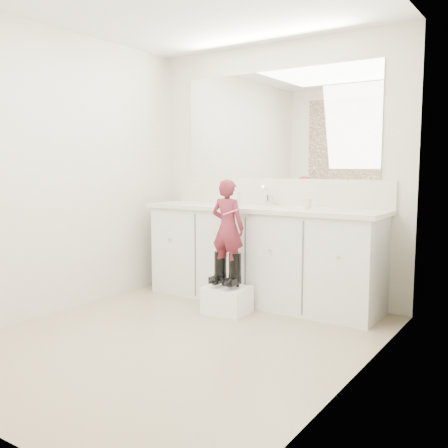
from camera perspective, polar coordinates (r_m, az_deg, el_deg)
The scene contains 16 objects.
floor at distance 3.76m, azimuth -5.37°, elevation -12.93°, with size 3.00×3.00×0.00m, color #8F775E.
wall_back at distance 4.79m, azimuth 5.95°, elevation 5.92°, with size 2.60×2.60×0.00m, color beige.
wall_left at distance 4.48m, azimuth -18.59°, elevation 5.57°, with size 3.00×3.00×0.00m, color beige.
wall_right at distance 2.89m, azimuth 14.81°, elevation 5.32°, with size 3.00×3.00×0.00m, color beige.
vanity_cabinet at distance 4.63m, azimuth 4.23°, elevation -3.73°, with size 2.20×0.55×0.85m, color silver.
countertop at distance 4.56m, azimuth 4.18°, elevation 1.75°, with size 2.28×0.58×0.04m, color beige.
backsplash at distance 4.79m, azimuth 5.83°, elevation 3.71°, with size 2.28×0.03×0.25m, color beige.
mirror at distance 4.80m, azimuth 5.94°, elevation 11.18°, with size 2.00×0.02×1.00m, color white.
faucet at distance 4.70m, azimuth 5.19°, elevation 2.74°, with size 0.08×0.08×0.10m, color silver.
cup at distance 4.37m, azimuth 9.47°, elevation 2.31°, with size 0.09×0.09×0.09m, color beige.
soap_bottle at distance 4.66m, azimuth 1.21°, elevation 3.24°, with size 0.08×0.08×0.18m, color beige.
step_stool at distance 4.32m, azimuth 0.36°, elevation -8.67°, with size 0.36×0.30×0.23m, color white.
boot_left at distance 4.31m, azimuth -0.42°, elevation -5.11°, with size 0.11×0.20×0.30m, color black, non-canonical shape.
boot_right at distance 4.23m, azimuth 1.27°, elevation -5.34°, with size 0.11×0.20×0.30m, color black, non-canonical shape.
toddler at distance 4.21m, azimuth 0.42°, elevation -0.42°, with size 0.30×0.20×0.82m, color #992F45.
toothbrush at distance 4.10m, azimuth 0.72°, elevation 1.36°, with size 0.01×0.01×0.14m, color pink.
Camera 1 is at (2.25, -2.73, 1.25)m, focal length 40.00 mm.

